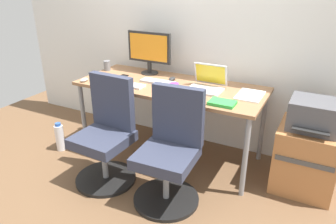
{
  "coord_description": "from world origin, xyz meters",
  "views": [
    {
      "loc": [
        1.3,
        -2.55,
        1.73
      ],
      "look_at": [
        0.0,
        -0.05,
        0.49
      ],
      "focal_mm": 33.97,
      "sensor_mm": 36.0,
      "label": 1
    }
  ],
  "objects_px": {
    "office_chair_left": "(107,135)",
    "side_cabinet": "(305,158)",
    "desktop_monitor": "(149,50)",
    "coffee_mug": "(174,88)",
    "printer": "(314,114)",
    "open_laptop": "(207,83)",
    "water_bottle_on_floor": "(60,137)",
    "office_chair_right": "(170,152)"
  },
  "relations": [
    {
      "from": "printer",
      "to": "side_cabinet",
      "type": "bearing_deg",
      "value": 90.0
    },
    {
      "from": "printer",
      "to": "office_chair_left",
      "type": "bearing_deg",
      "value": -157.36
    },
    {
      "from": "open_laptop",
      "to": "coffee_mug",
      "type": "xyz_separation_m",
      "value": [
        -0.21,
        -0.24,
        -0.01
      ]
    },
    {
      "from": "office_chair_left",
      "to": "office_chair_right",
      "type": "xyz_separation_m",
      "value": [
        0.62,
        -0.0,
        0.0
      ]
    },
    {
      "from": "printer",
      "to": "open_laptop",
      "type": "distance_m",
      "value": 0.93
    },
    {
      "from": "coffee_mug",
      "to": "office_chair_left",
      "type": "bearing_deg",
      "value": -136.98
    },
    {
      "from": "office_chair_left",
      "to": "desktop_monitor",
      "type": "bearing_deg",
      "value": 93.47
    },
    {
      "from": "printer",
      "to": "desktop_monitor",
      "type": "xyz_separation_m",
      "value": [
        -1.63,
        0.18,
        0.32
      ]
    },
    {
      "from": "printer",
      "to": "water_bottle_on_floor",
      "type": "distance_m",
      "value": 2.45
    },
    {
      "from": "side_cabinet",
      "to": "desktop_monitor",
      "type": "xyz_separation_m",
      "value": [
        -1.63,
        0.18,
        0.72
      ]
    },
    {
      "from": "office_chair_right",
      "to": "office_chair_left",
      "type": "bearing_deg",
      "value": 180.0
    },
    {
      "from": "office_chair_right",
      "to": "open_laptop",
      "type": "distance_m",
      "value": 0.76
    },
    {
      "from": "office_chair_left",
      "to": "side_cabinet",
      "type": "relative_size",
      "value": 1.65
    },
    {
      "from": "office_chair_left",
      "to": "printer",
      "type": "height_order",
      "value": "office_chair_left"
    },
    {
      "from": "office_chair_right",
      "to": "desktop_monitor",
      "type": "xyz_separation_m",
      "value": [
        -0.67,
        0.84,
        0.58
      ]
    },
    {
      "from": "open_laptop",
      "to": "desktop_monitor",
      "type": "bearing_deg",
      "value": 165.51
    },
    {
      "from": "printer",
      "to": "coffee_mug",
      "type": "height_order",
      "value": "coffee_mug"
    },
    {
      "from": "water_bottle_on_floor",
      "to": "open_laptop",
      "type": "relative_size",
      "value": 1.0
    },
    {
      "from": "water_bottle_on_floor",
      "to": "open_laptop",
      "type": "distance_m",
      "value": 1.64
    },
    {
      "from": "coffee_mug",
      "to": "side_cabinet",
      "type": "bearing_deg",
      "value": 12.09
    },
    {
      "from": "printer",
      "to": "coffee_mug",
      "type": "bearing_deg",
      "value": -167.95
    },
    {
      "from": "side_cabinet",
      "to": "coffee_mug",
      "type": "relative_size",
      "value": 6.18
    },
    {
      "from": "printer",
      "to": "water_bottle_on_floor",
      "type": "bearing_deg",
      "value": -167.76
    },
    {
      "from": "office_chair_right",
      "to": "printer",
      "type": "height_order",
      "value": "office_chair_right"
    },
    {
      "from": "office_chair_right",
      "to": "printer",
      "type": "bearing_deg",
      "value": 34.55
    },
    {
      "from": "printer",
      "to": "open_laptop",
      "type": "relative_size",
      "value": 1.29
    },
    {
      "from": "side_cabinet",
      "to": "water_bottle_on_floor",
      "type": "relative_size",
      "value": 1.83
    },
    {
      "from": "office_chair_right",
      "to": "desktop_monitor",
      "type": "relative_size",
      "value": 1.96
    },
    {
      "from": "side_cabinet",
      "to": "desktop_monitor",
      "type": "relative_size",
      "value": 1.19
    },
    {
      "from": "desktop_monitor",
      "to": "open_laptop",
      "type": "distance_m",
      "value": 0.76
    },
    {
      "from": "desktop_monitor",
      "to": "coffee_mug",
      "type": "relative_size",
      "value": 5.22
    },
    {
      "from": "printer",
      "to": "water_bottle_on_floor",
      "type": "xyz_separation_m",
      "value": [
        -2.33,
        -0.51,
        -0.54
      ]
    },
    {
      "from": "side_cabinet",
      "to": "open_laptop",
      "type": "relative_size",
      "value": 1.83
    },
    {
      "from": "water_bottle_on_floor",
      "to": "office_chair_left",
      "type": "bearing_deg",
      "value": -11.42
    },
    {
      "from": "desktop_monitor",
      "to": "printer",
      "type": "bearing_deg",
      "value": -6.41
    },
    {
      "from": "water_bottle_on_floor",
      "to": "open_laptop",
      "type": "height_order",
      "value": "open_laptop"
    },
    {
      "from": "office_chair_right",
      "to": "printer",
      "type": "distance_m",
      "value": 1.19
    },
    {
      "from": "office_chair_left",
      "to": "coffee_mug",
      "type": "height_order",
      "value": "office_chair_left"
    },
    {
      "from": "desktop_monitor",
      "to": "open_laptop",
      "type": "relative_size",
      "value": 1.55
    },
    {
      "from": "printer",
      "to": "water_bottle_on_floor",
      "type": "relative_size",
      "value": 1.29
    },
    {
      "from": "side_cabinet",
      "to": "water_bottle_on_floor",
      "type": "height_order",
      "value": "side_cabinet"
    },
    {
      "from": "printer",
      "to": "water_bottle_on_floor",
      "type": "height_order",
      "value": "printer"
    }
  ]
}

